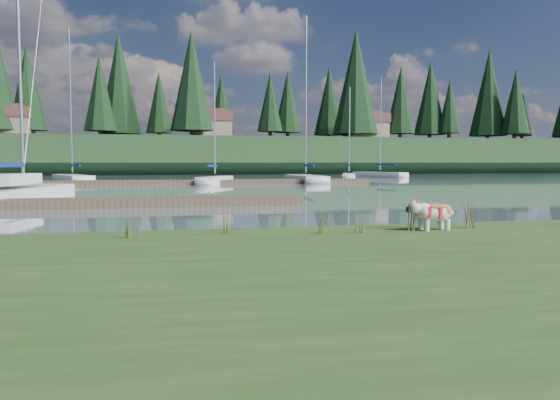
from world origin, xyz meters
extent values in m
plane|color=#7993A1|center=(0.00, 30.00, 0.00)|extent=(200.00, 200.00, 0.00)
cube|color=#314B1F|center=(0.00, -6.00, 0.17)|extent=(60.00, 9.00, 0.35)
cube|color=#1B3419|center=(0.00, 73.00, 2.50)|extent=(200.00, 20.00, 5.00)
cylinder|color=silver|center=(3.66, -2.72, 0.46)|extent=(0.11, 0.11, 0.22)
cylinder|color=silver|center=(3.65, -2.50, 0.46)|extent=(0.11, 0.11, 0.22)
cylinder|color=silver|center=(4.09, -2.70, 0.46)|extent=(0.11, 0.11, 0.22)
cylinder|color=silver|center=(4.08, -2.48, 0.46)|extent=(0.11, 0.11, 0.22)
ellipsoid|color=silver|center=(3.88, -2.60, 0.69)|extent=(0.74, 0.39, 0.34)
ellipsoid|color=#9A6539|center=(3.88, -2.60, 0.80)|extent=(0.52, 0.36, 0.12)
ellipsoid|color=silver|center=(3.44, -2.62, 0.80)|extent=(0.26, 0.27, 0.25)
cube|color=black|center=(3.33, -2.62, 0.76)|extent=(0.08, 0.13, 0.10)
cube|color=silver|center=(-7.41, 13.08, 0.22)|extent=(3.57, 9.11, 0.70)
ellipsoid|color=silver|center=(-6.62, 17.45, 0.22)|extent=(2.34, 2.73, 0.70)
cylinder|color=silver|center=(-7.27, 13.88, 7.53)|extent=(0.14, 0.14, 13.47)
cube|color=navy|center=(-7.65, 11.79, 1.55)|extent=(0.92, 4.01, 0.20)
cube|color=silver|center=(-7.50, 12.58, 0.95)|extent=(1.97, 3.43, 0.45)
cube|color=#4C3D2C|center=(-4.00, 9.00, 0.15)|extent=(16.00, 2.00, 0.30)
cube|color=#4C3D2C|center=(2.00, 30.00, 0.15)|extent=(26.00, 2.20, 0.30)
cube|color=silver|center=(-8.84, 37.82, 0.22)|extent=(4.57, 8.07, 0.70)
ellipsoid|color=silver|center=(-10.28, 41.53, 0.22)|extent=(2.40, 2.65, 0.70)
cylinder|color=silver|center=(-8.84, 37.82, 7.02)|extent=(0.12, 0.12, 12.44)
cube|color=navy|center=(-8.45, 36.81, 1.40)|extent=(1.33, 3.02, 0.20)
cube|color=silver|center=(2.72, 29.69, 0.22)|extent=(3.36, 5.37, 0.70)
ellipsoid|color=silver|center=(3.85, 32.12, 0.22)|extent=(1.67, 1.82, 0.70)
cylinder|color=silver|center=(2.72, 29.69, 5.01)|extent=(0.12, 0.12, 8.43)
cube|color=navy|center=(2.41, 29.02, 1.40)|extent=(1.08, 2.02, 0.20)
cube|color=silver|center=(10.61, 32.30, 0.22)|extent=(2.16, 8.48, 0.70)
ellipsoid|color=silver|center=(10.73, 36.51, 0.22)|extent=(1.90, 2.35, 0.70)
cylinder|color=silver|center=(10.61, 32.30, 7.28)|extent=(0.12, 0.12, 12.95)
cube|color=navy|center=(10.58, 31.15, 1.40)|extent=(0.30, 3.36, 0.20)
cube|color=silver|center=(16.58, 38.35, 0.22)|extent=(2.89, 5.35, 0.70)
ellipsoid|color=silver|center=(17.46, 40.82, 0.22)|extent=(1.56, 1.73, 0.70)
cylinder|color=silver|center=(16.58, 38.35, 4.85)|extent=(0.12, 0.12, 8.10)
cube|color=navy|center=(16.34, 37.67, 1.40)|extent=(0.89, 2.04, 0.20)
cube|color=silver|center=(22.47, 44.78, 0.22)|extent=(4.27, 6.89, 0.70)
ellipsoid|color=silver|center=(21.05, 47.91, 0.22)|extent=(2.14, 2.33, 0.70)
cylinder|color=silver|center=(22.47, 44.78, 5.92)|extent=(0.12, 0.12, 10.24)
cube|color=navy|center=(22.86, 43.93, 1.40)|extent=(1.32, 2.57, 0.20)
cone|color=#475B23|center=(-0.16, -2.26, 0.58)|extent=(0.03, 0.03, 0.47)
cone|color=brown|center=(-0.05, -2.33, 0.54)|extent=(0.03, 0.03, 0.37)
cone|color=#475B23|center=(-0.10, -2.23, 0.61)|extent=(0.03, 0.03, 0.51)
cone|color=brown|center=(-0.02, -2.29, 0.51)|extent=(0.03, 0.03, 0.33)
cone|color=#475B23|center=(-0.14, -2.34, 0.56)|extent=(0.03, 0.03, 0.42)
cone|color=#475B23|center=(1.55, -2.60, 0.56)|extent=(0.03, 0.03, 0.42)
cone|color=brown|center=(1.66, -2.67, 0.52)|extent=(0.03, 0.03, 0.33)
cone|color=#475B23|center=(1.61, -2.57, 0.58)|extent=(0.03, 0.03, 0.46)
cone|color=brown|center=(1.69, -2.63, 0.50)|extent=(0.03, 0.03, 0.29)
cone|color=#475B23|center=(1.57, -2.68, 0.54)|extent=(0.03, 0.03, 0.38)
cone|color=#475B23|center=(3.38, -2.60, 0.71)|extent=(0.03, 0.03, 0.71)
cone|color=brown|center=(3.49, -2.67, 0.63)|extent=(0.03, 0.03, 0.57)
cone|color=#475B23|center=(3.44, -2.57, 0.74)|extent=(0.03, 0.03, 0.78)
cone|color=brown|center=(3.52, -2.63, 0.60)|extent=(0.03, 0.03, 0.50)
cone|color=#475B23|center=(3.40, -2.68, 0.67)|extent=(0.03, 0.03, 0.64)
cone|color=#475B23|center=(-1.82, -2.52, 0.61)|extent=(0.03, 0.03, 0.51)
cone|color=brown|center=(-1.71, -2.59, 0.55)|extent=(0.03, 0.03, 0.41)
cone|color=#475B23|center=(-1.76, -2.49, 0.63)|extent=(0.03, 0.03, 0.56)
cone|color=brown|center=(-1.68, -2.55, 0.53)|extent=(0.03, 0.03, 0.36)
cone|color=#475B23|center=(-1.80, -2.60, 0.58)|extent=(0.03, 0.03, 0.46)
cone|color=#475B23|center=(2.24, -2.69, 0.59)|extent=(0.03, 0.03, 0.47)
cone|color=brown|center=(2.35, -2.76, 0.54)|extent=(0.03, 0.03, 0.38)
cone|color=#475B23|center=(2.30, -2.66, 0.61)|extent=(0.03, 0.03, 0.52)
cone|color=brown|center=(2.38, -2.72, 0.52)|extent=(0.03, 0.03, 0.33)
cone|color=#475B23|center=(2.26, -2.77, 0.56)|extent=(0.03, 0.03, 0.42)
cone|color=#475B23|center=(4.61, -2.47, 0.67)|extent=(0.03, 0.03, 0.65)
cone|color=brown|center=(4.72, -2.54, 0.61)|extent=(0.03, 0.03, 0.52)
cone|color=#475B23|center=(4.67, -2.44, 0.71)|extent=(0.03, 0.03, 0.71)
cone|color=brown|center=(4.75, -2.50, 0.58)|extent=(0.03, 0.03, 0.45)
cone|color=#475B23|center=(4.63, -2.55, 0.64)|extent=(0.03, 0.03, 0.58)
cube|color=#33281C|center=(0.00, -1.60, 0.07)|extent=(60.00, 0.50, 0.14)
cylinder|color=#382619|center=(-10.00, 72.00, 5.90)|extent=(0.60, 0.60, 1.80)
cone|color=black|center=(-10.00, 72.00, 11.75)|extent=(4.84, 4.84, 11.00)
cylinder|color=#382619|center=(3.00, 66.00, 5.90)|extent=(0.60, 0.60, 1.80)
cone|color=black|center=(3.00, 66.00, 13.10)|extent=(6.16, 6.16, 14.00)
cylinder|color=#382619|center=(15.00, 70.00, 5.90)|extent=(0.60, 0.60, 1.80)
cone|color=black|center=(15.00, 70.00, 10.85)|extent=(3.96, 3.96, 9.00)
cylinder|color=#382619|center=(28.00, 68.00, 5.90)|extent=(0.60, 0.60, 1.80)
cone|color=black|center=(28.00, 68.00, 14.00)|extent=(7.04, 7.04, 16.00)
cylinder|color=#382619|center=(42.00, 71.00, 5.90)|extent=(0.60, 0.60, 1.80)
cone|color=black|center=(42.00, 71.00, 12.20)|extent=(5.28, 5.28, 12.00)
cylinder|color=#382619|center=(55.00, 67.00, 5.90)|extent=(0.60, 0.60, 1.80)
cone|color=black|center=(55.00, 67.00, 11.52)|extent=(4.62, 4.62, 10.50)
cube|color=gray|center=(-22.00, 70.00, 6.40)|extent=(6.00, 5.00, 2.80)
cube|color=brown|center=(-22.00, 70.00, 8.50)|extent=(6.30, 5.30, 1.40)
cube|color=brown|center=(-22.00, 70.00, 9.30)|extent=(4.20, 3.60, 0.70)
cube|color=gray|center=(6.00, 71.00, 6.40)|extent=(6.00, 5.00, 2.80)
cube|color=brown|center=(6.00, 71.00, 8.50)|extent=(6.30, 5.30, 1.40)
cube|color=brown|center=(6.00, 71.00, 9.30)|extent=(4.20, 3.60, 0.70)
cube|color=gray|center=(30.00, 69.00, 6.40)|extent=(6.00, 5.00, 2.80)
cube|color=brown|center=(30.00, 69.00, 8.50)|extent=(6.30, 5.30, 1.40)
cube|color=brown|center=(30.00, 69.00, 9.30)|extent=(4.20, 3.60, 0.70)
camera|label=1|loc=(-1.24, -12.18, 1.65)|focal=35.00mm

